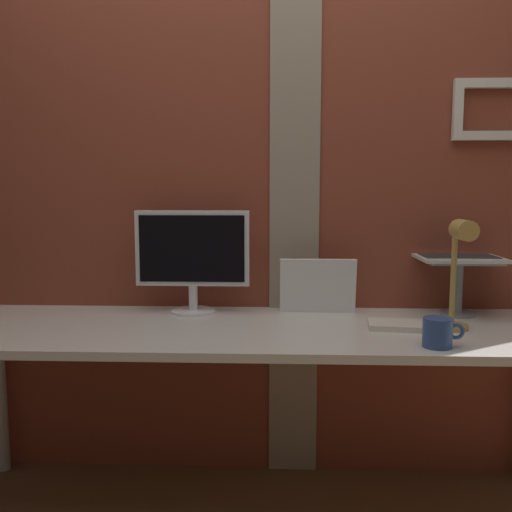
{
  "coord_description": "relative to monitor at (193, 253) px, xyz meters",
  "views": [
    {
      "loc": [
        0.08,
        -1.91,
        1.23
      ],
      "look_at": [
        -0.01,
        0.18,
        0.98
      ],
      "focal_mm": 38.93,
      "sensor_mm": 36.0,
      "label": 1
    }
  ],
  "objects": [
    {
      "name": "laptop",
      "position": [
        1.07,
        0.07,
        0.03
      ],
      "size": [
        0.33,
        0.31,
        0.2
      ],
      "color": "silver",
      "rests_on": "laptop_stand"
    },
    {
      "name": "coffee_mug",
      "position": [
        0.86,
        -0.46,
        -0.2
      ],
      "size": [
        0.13,
        0.09,
        0.09
      ],
      "color": "#2D4C8C",
      "rests_on": "desk"
    },
    {
      "name": "monitor",
      "position": [
        0.0,
        0.0,
        0.0
      ],
      "size": [
        0.46,
        0.18,
        0.42
      ],
      "color": "white",
      "rests_on": "desk"
    },
    {
      "name": "laptop_stand",
      "position": [
        1.07,
        0.0,
        -0.09
      ],
      "size": [
        0.28,
        0.22,
        0.22
      ],
      "color": "gray",
      "rests_on": "desk"
    },
    {
      "name": "whiteboard_panel",
      "position": [
        0.51,
        0.02,
        -0.13
      ],
      "size": [
        0.31,
        0.05,
        0.23
      ],
      "primitive_type": "cube",
      "rotation": [
        0.15,
        0.0,
        0.0
      ],
      "color": "white",
      "rests_on": "desk"
    },
    {
      "name": "desk_lamp",
      "position": [
        0.98,
        -0.27,
        0.0
      ],
      "size": [
        0.12,
        0.2,
        0.4
      ],
      "color": "tan",
      "rests_on": "desk"
    },
    {
      "name": "brick_wall_back",
      "position": [
        0.27,
        0.18,
        0.35
      ],
      "size": [
        3.34,
        0.16,
        2.64
      ],
      "color": "brown",
      "rests_on": "ground_plane"
    },
    {
      "name": "desk",
      "position": [
        0.26,
        -0.22,
        -0.31
      ],
      "size": [
        2.36,
        0.68,
        0.73
      ],
      "color": "silver",
      "rests_on": "ground_plane"
    },
    {
      "name": "paper_clutter_stack",
      "position": [
        0.78,
        -0.22,
        -0.23
      ],
      "size": [
        0.21,
        0.16,
        0.02
      ],
      "primitive_type": "cube",
      "rotation": [
        0.0,
        0.0,
        -0.11
      ],
      "color": "silver",
      "rests_on": "desk"
    }
  ]
}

